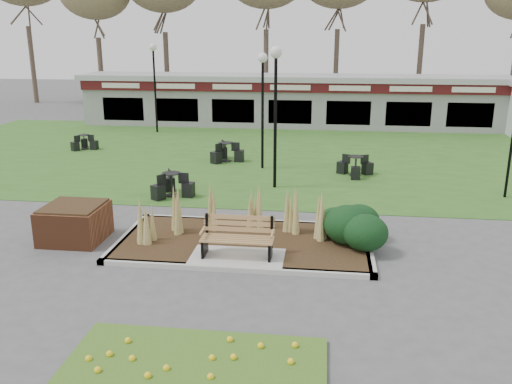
# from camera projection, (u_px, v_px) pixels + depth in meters

# --- Properties ---
(ground) EXTENTS (100.00, 100.00, 0.00)m
(ground) POSITION_uv_depth(u_px,v_px,m) (236.00, 264.00, 12.63)
(ground) COLOR #515154
(ground) RESTS_ON ground
(lawn) EXTENTS (34.00, 16.00, 0.02)m
(lawn) POSITION_uv_depth(u_px,v_px,m) (280.00, 154.00, 24.05)
(lawn) COLOR #31611E
(lawn) RESTS_ON ground
(flower_bed) EXTENTS (4.20, 3.00, 0.16)m
(flower_bed) POSITION_uv_depth(u_px,v_px,m) (188.00, 382.00, 8.23)
(flower_bed) COLOR #375E1B
(flower_bed) RESTS_ON ground
(planting_bed) EXTENTS (6.75, 3.40, 1.27)m
(planting_bed) POSITION_uv_depth(u_px,v_px,m) (295.00, 231.00, 13.65)
(planting_bed) COLOR black
(planting_bed) RESTS_ON ground
(park_bench) EXTENTS (1.70, 0.66, 0.93)m
(park_bench) POSITION_uv_depth(u_px,v_px,m) (238.00, 236.00, 12.70)
(park_bench) COLOR #AF784F
(park_bench) RESTS_ON ground
(brick_planter) EXTENTS (1.50, 1.50, 0.95)m
(brick_planter) POSITION_uv_depth(u_px,v_px,m) (74.00, 222.00, 13.98)
(brick_planter) COLOR brown
(brick_planter) RESTS_ON ground
(food_pavilion) EXTENTS (24.60, 3.40, 2.90)m
(food_pavilion) POSITION_uv_depth(u_px,v_px,m) (292.00, 100.00, 31.22)
(food_pavilion) COLOR gray
(food_pavilion) RESTS_ON ground
(lamp_post_mid_left) EXTENTS (0.37, 0.37, 4.48)m
(lamp_post_mid_left) POSITION_uv_depth(u_px,v_px,m) (263.00, 85.00, 20.65)
(lamp_post_mid_left) COLOR black
(lamp_post_mid_left) RESTS_ON ground
(lamp_post_mid_right) EXTENTS (0.40, 0.40, 4.78)m
(lamp_post_mid_right) POSITION_uv_depth(u_px,v_px,m) (276.00, 86.00, 17.90)
(lamp_post_mid_right) COLOR black
(lamp_post_mid_right) RESTS_ON ground
(lamp_post_far_left) EXTENTS (0.39, 0.39, 4.68)m
(lamp_post_far_left) POSITION_uv_depth(u_px,v_px,m) (154.00, 68.00, 28.51)
(lamp_post_far_left) COLOR black
(lamp_post_far_left) RESTS_ON ground
(bistro_set_a) EXTENTS (1.13, 1.24, 0.66)m
(bistro_set_a) POSITION_uv_depth(u_px,v_px,m) (85.00, 144.00, 25.06)
(bistro_set_a) COLOR black
(bistro_set_a) RESTS_ON ground
(bistro_set_b) EXTENTS (1.33, 1.46, 0.78)m
(bistro_set_b) POSITION_uv_depth(u_px,v_px,m) (172.00, 188.00, 17.81)
(bistro_set_b) COLOR black
(bistro_set_b) RESTS_ON ground
(bistro_set_c) EXTENTS (1.33, 1.48, 0.79)m
(bistro_set_c) POSITION_uv_depth(u_px,v_px,m) (226.00, 155.00, 22.69)
(bistro_set_c) COLOR black
(bistro_set_c) RESTS_ON ground
(bistro_set_d) EXTENTS (1.40, 1.22, 0.74)m
(bistro_set_d) POSITION_uv_depth(u_px,v_px,m) (355.00, 169.00, 20.36)
(bistro_set_d) COLOR black
(bistro_set_d) RESTS_ON ground
(car_black) EXTENTS (5.30, 3.20, 1.65)m
(car_black) POSITION_uv_depth(u_px,v_px,m) (187.00, 96.00, 39.07)
(car_black) COLOR black
(car_black) RESTS_ON ground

